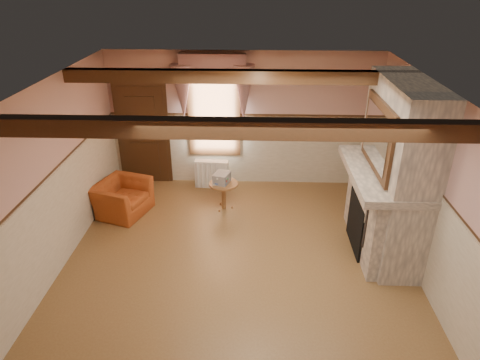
{
  "coord_description": "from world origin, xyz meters",
  "views": [
    {
      "loc": [
        0.24,
        -5.44,
        4.2
      ],
      "look_at": [
        0.01,
        0.8,
        1.11
      ],
      "focal_mm": 32.0,
      "sensor_mm": 36.0,
      "label": 1
    }
  ],
  "objects_px": {
    "bowl": "(381,161)",
    "mantel_clock": "(375,148)",
    "armchair": "(122,198)",
    "oil_lamp": "(375,146)",
    "side_table": "(224,196)",
    "radiator": "(212,174)"
  },
  "relations": [
    {
      "from": "armchair",
      "to": "bowl",
      "type": "relative_size",
      "value": 2.67
    },
    {
      "from": "radiator",
      "to": "oil_lamp",
      "type": "xyz_separation_m",
      "value": [
        2.9,
        -1.46,
        1.26
      ]
    },
    {
      "from": "side_table",
      "to": "bowl",
      "type": "xyz_separation_m",
      "value": [
        2.58,
        -0.94,
        1.19
      ]
    },
    {
      "from": "bowl",
      "to": "armchair",
      "type": "bearing_deg",
      "value": 170.99
    },
    {
      "from": "radiator",
      "to": "bowl",
      "type": "height_order",
      "value": "bowl"
    },
    {
      "from": "radiator",
      "to": "oil_lamp",
      "type": "relative_size",
      "value": 2.5
    },
    {
      "from": "side_table",
      "to": "oil_lamp",
      "type": "height_order",
      "value": "oil_lamp"
    },
    {
      "from": "side_table",
      "to": "oil_lamp",
      "type": "bearing_deg",
      "value": -11.85
    },
    {
      "from": "bowl",
      "to": "mantel_clock",
      "type": "xyz_separation_m",
      "value": [
        0.0,
        0.42,
        0.06
      ]
    },
    {
      "from": "armchair",
      "to": "oil_lamp",
      "type": "height_order",
      "value": "oil_lamp"
    },
    {
      "from": "mantel_clock",
      "to": "armchair",
      "type": "bearing_deg",
      "value": 176.27
    },
    {
      "from": "radiator",
      "to": "mantel_clock",
      "type": "height_order",
      "value": "mantel_clock"
    },
    {
      "from": "oil_lamp",
      "to": "armchair",
      "type": "bearing_deg",
      "value": 176.04
    },
    {
      "from": "armchair",
      "to": "oil_lamp",
      "type": "bearing_deg",
      "value": -75.26
    },
    {
      "from": "mantel_clock",
      "to": "oil_lamp",
      "type": "relative_size",
      "value": 0.86
    },
    {
      "from": "side_table",
      "to": "radiator",
      "type": "xyz_separation_m",
      "value": [
        -0.32,
        0.92,
        0.02
      ]
    },
    {
      "from": "radiator",
      "to": "mantel_clock",
      "type": "distance_m",
      "value": 3.46
    },
    {
      "from": "mantel_clock",
      "to": "oil_lamp",
      "type": "bearing_deg",
      "value": -90.0
    },
    {
      "from": "armchair",
      "to": "mantel_clock",
      "type": "height_order",
      "value": "mantel_clock"
    },
    {
      "from": "bowl",
      "to": "mantel_clock",
      "type": "relative_size",
      "value": 1.52
    },
    {
      "from": "oil_lamp",
      "to": "mantel_clock",
      "type": "bearing_deg",
      "value": 90.0
    },
    {
      "from": "side_table",
      "to": "armchair",
      "type": "bearing_deg",
      "value": -173.12
    }
  ]
}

